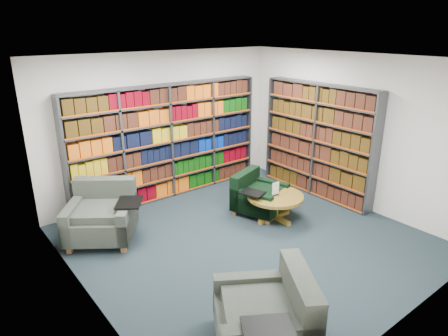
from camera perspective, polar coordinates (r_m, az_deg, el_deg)
room_shell at (r=5.93m, az=3.58°, el=1.65°), size 5.02×5.02×2.82m
bookshelf_back at (r=7.85m, az=-7.89°, el=3.71°), size 4.00×0.28×2.20m
bookshelf_right at (r=8.06m, az=13.24°, el=3.79°), size 0.28×2.50×2.20m
chair_teal_left at (r=6.72m, az=-16.90°, el=-6.54°), size 1.38×1.38×0.90m
chair_green_right at (r=7.31m, az=4.60°, el=-4.07°), size 1.08×1.03×0.74m
chair_teal_front at (r=4.47m, az=6.88°, el=-20.61°), size 1.34×1.34×0.88m
coffee_table at (r=7.03m, az=7.31°, el=-4.54°), size 0.98×0.98×0.69m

